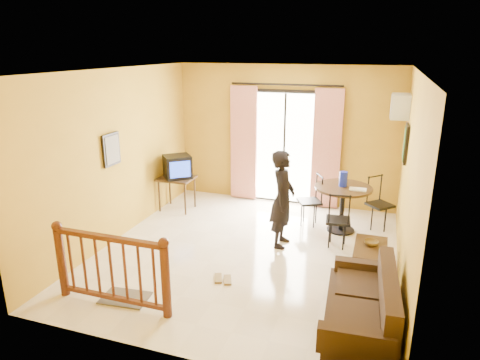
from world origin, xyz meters
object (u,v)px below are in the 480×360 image
(television, at_px, (177,167))
(coffee_table, at_px, (370,254))
(standing_person, at_px, (283,199))
(dining_table, at_px, (343,196))
(sofa, at_px, (364,311))

(television, relative_size, coffee_table, 0.80)
(television, height_order, standing_person, standing_person)
(dining_table, height_order, coffee_table, dining_table)
(sofa, xyz_separation_m, standing_person, (-1.41, 1.93, 0.51))
(coffee_table, height_order, standing_person, standing_person)
(television, height_order, coffee_table, television)
(dining_table, distance_m, sofa, 2.89)
(television, bearing_deg, standing_person, -61.24)
(dining_table, relative_size, sofa, 0.60)
(coffee_table, relative_size, standing_person, 0.52)
(television, xyz_separation_m, standing_person, (2.31, -0.90, -0.09))
(dining_table, relative_size, coffee_table, 1.19)
(television, distance_m, coffee_table, 3.99)
(coffee_table, distance_m, sofa, 1.53)
(sofa, bearing_deg, coffee_table, 86.48)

